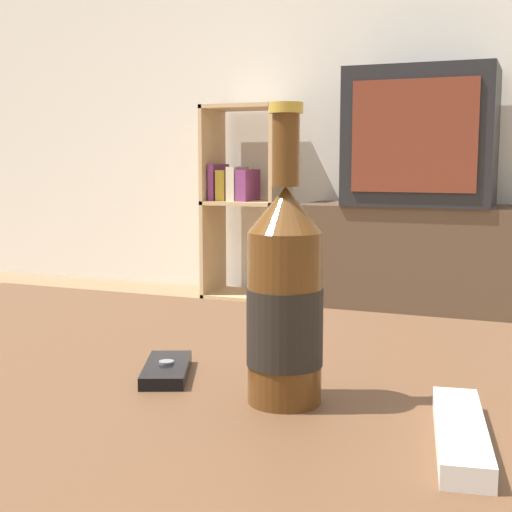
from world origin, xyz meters
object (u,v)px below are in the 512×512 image
(tv_stand, at_px, (418,259))
(bookshelf, at_px, (243,198))
(television, at_px, (421,137))
(beer_bottle, at_px, (285,299))
(remote_control, at_px, (460,433))
(cell_phone, at_px, (168,369))

(tv_stand, distance_m, bookshelf, 0.97)
(tv_stand, bearing_deg, television, -90.00)
(tv_stand, height_order, beer_bottle, beer_bottle)
(television, bearing_deg, bookshelf, 176.01)
(tv_stand, relative_size, remote_control, 5.92)
(remote_control, bearing_deg, beer_bottle, 155.42)
(tv_stand, relative_size, bookshelf, 1.09)
(cell_phone, bearing_deg, bookshelf, 88.75)
(beer_bottle, height_order, cell_phone, beer_bottle)
(television, bearing_deg, beer_bottle, -83.69)
(tv_stand, distance_m, remote_control, 2.88)
(bookshelf, bearing_deg, remote_control, -63.94)
(television, height_order, bookshelf, television)
(bookshelf, bearing_deg, television, -3.99)
(remote_control, bearing_deg, bookshelf, 106.64)
(television, relative_size, remote_control, 3.61)
(television, relative_size, beer_bottle, 2.31)
(bookshelf, xyz_separation_m, remote_control, (1.41, -2.89, -0.03))
(bookshelf, bearing_deg, tv_stand, -3.75)
(television, bearing_deg, cell_phone, -86.70)
(bookshelf, distance_m, beer_bottle, 3.10)
(bookshelf, xyz_separation_m, beer_bottle, (1.24, -2.84, 0.06))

